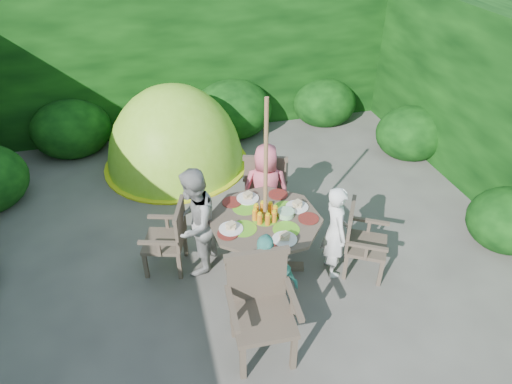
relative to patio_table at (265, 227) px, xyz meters
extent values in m
plane|color=#4C4944|center=(-0.20, 0.32, -0.64)|extent=(60.00, 60.00, 0.00)
cube|color=black|center=(-0.20, 4.32, 0.61)|extent=(9.00, 1.00, 2.50)
cylinder|color=#3F3429|center=(0.00, 0.00, -0.28)|extent=(0.13, 0.13, 0.72)
cube|color=#3F3429|center=(0.00, 0.00, -0.61)|extent=(0.94, 0.37, 0.06)
cube|color=#3F3429|center=(0.00, 0.00, -0.61)|extent=(0.37, 0.94, 0.06)
cylinder|color=#3F3429|center=(0.00, 0.00, 0.10)|extent=(1.62, 1.62, 0.04)
cylinder|color=#60BB20|center=(-0.28, -0.12, 0.12)|extent=(0.30, 0.30, 0.00)
cylinder|color=#60BB20|center=(0.16, -0.25, 0.12)|extent=(0.30, 0.30, 0.00)
cylinder|color=#60BB20|center=(-0.17, 0.25, 0.12)|extent=(0.30, 0.30, 0.00)
cylinder|color=#60BB20|center=(0.27, 0.12, 0.12)|extent=(0.30, 0.30, 0.00)
cylinder|color=#60BB20|center=(0.00, 0.00, 0.12)|extent=(0.30, 0.30, 0.00)
cylinder|color=white|center=(0.41, 0.10, 0.13)|extent=(0.26, 0.26, 0.01)
cylinder|color=white|center=(-0.10, 0.41, 0.13)|extent=(0.26, 0.26, 0.01)
cylinder|color=white|center=(-0.41, -0.10, 0.13)|extent=(0.26, 0.26, 0.01)
cylinder|color=white|center=(0.09, -0.41, 0.13)|extent=(0.26, 0.26, 0.01)
cylinder|color=red|center=(0.46, -0.14, 0.13)|extent=(0.23, 0.23, 0.01)
cylinder|color=red|center=(0.27, 0.40, 0.13)|extent=(0.23, 0.23, 0.01)
cylinder|color=red|center=(-0.30, 0.38, 0.13)|extent=(0.23, 0.23, 0.01)
cylinder|color=red|center=(-0.46, -0.16, 0.13)|extent=(0.23, 0.23, 0.01)
cylinder|color=red|center=(0.01, -0.48, 0.13)|extent=(0.23, 0.23, 0.01)
cylinder|color=green|center=(0.23, -0.01, 0.16)|extent=(0.19, 0.19, 0.06)
cylinder|color=brown|center=(0.00, 0.00, 0.46)|extent=(0.05, 0.05, 2.20)
cube|color=#3F3429|center=(1.13, -0.33, -0.25)|extent=(0.63, 0.63, 0.05)
cube|color=#3F3429|center=(1.20, -0.60, -0.45)|extent=(0.06, 0.06, 0.38)
cube|color=#3F3429|center=(1.40, -0.26, -0.45)|extent=(0.06, 0.06, 0.38)
cube|color=#3F3429|center=(0.86, -0.41, -0.45)|extent=(0.06, 0.06, 0.38)
cube|color=#3F3429|center=(1.05, -0.06, -0.45)|extent=(0.06, 0.06, 0.38)
cube|color=#3F3429|center=(0.94, -0.22, -0.01)|extent=(0.27, 0.43, 0.45)
cube|color=#3F3429|center=(1.01, -0.54, -0.07)|extent=(0.42, 0.27, 0.04)
cube|color=#3F3429|center=(1.25, -0.13, -0.07)|extent=(0.42, 0.27, 0.04)
cube|color=#3F3429|center=(-1.14, 0.33, -0.25)|extent=(0.57, 0.58, 0.05)
cube|color=#3F3429|center=(-1.27, 0.58, -0.45)|extent=(0.06, 0.06, 0.38)
cube|color=#3F3429|center=(-1.38, 0.20, -0.45)|extent=(0.06, 0.06, 0.38)
cube|color=#3F3429|center=(-0.89, 0.47, -0.45)|extent=(0.06, 0.06, 0.38)
cube|color=#3F3429|center=(-1.00, 0.09, -0.45)|extent=(0.06, 0.06, 0.38)
cube|color=#3F3429|center=(-0.93, 0.27, -0.01)|extent=(0.17, 0.46, 0.45)
cube|color=#3F3429|center=(-1.07, 0.56, -0.07)|extent=(0.45, 0.17, 0.04)
cube|color=#3F3429|center=(-1.20, 0.11, -0.07)|extent=(0.45, 0.17, 0.04)
cube|color=#3F3429|center=(0.33, 1.13, -0.20)|extent=(0.67, 0.66, 0.05)
cube|color=#3F3429|center=(0.61, 1.27, -0.42)|extent=(0.07, 0.07, 0.43)
cube|color=#3F3429|center=(0.19, 1.42, -0.42)|extent=(0.07, 0.07, 0.43)
cube|color=#3F3429|center=(0.47, 0.85, -0.42)|extent=(0.07, 0.07, 0.43)
cube|color=#3F3429|center=(0.04, 0.99, -0.42)|extent=(0.07, 0.07, 0.43)
cube|color=#3F3429|center=(0.25, 0.90, 0.08)|extent=(0.52, 0.21, 0.51)
cube|color=#3F3429|center=(0.58, 1.05, 0.01)|extent=(0.22, 0.50, 0.04)
cube|color=#3F3429|center=(0.08, 1.22, 0.01)|extent=(0.22, 0.50, 0.04)
cube|color=#3F3429|center=(-0.34, -1.13, -0.17)|extent=(0.60, 0.58, 0.06)
cube|color=#3F3429|center=(-0.59, -1.36, -0.41)|extent=(0.06, 0.06, 0.46)
cube|color=#3F3429|center=(-0.10, -1.38, -0.41)|extent=(0.06, 0.06, 0.46)
cube|color=#3F3429|center=(-0.57, -0.88, -0.41)|extent=(0.06, 0.06, 0.46)
cube|color=#3F3429|center=(-0.08, -0.90, -0.41)|extent=(0.06, 0.06, 0.46)
cube|color=#3F3429|center=(-0.33, -0.87, 0.13)|extent=(0.58, 0.07, 0.55)
cube|color=#3F3429|center=(-0.62, -1.12, 0.06)|extent=(0.08, 0.55, 0.04)
cube|color=#3F3429|center=(-0.05, -1.14, 0.06)|extent=(0.08, 0.55, 0.04)
imported|color=white|center=(0.76, -0.23, -0.05)|extent=(0.30, 0.44, 1.18)
imported|color=#999894|center=(-0.77, 0.23, 0.04)|extent=(0.75, 0.82, 1.35)
imported|color=#DC5B70|center=(0.22, 0.77, -0.02)|extent=(0.69, 0.54, 1.24)
imported|color=#4CB1A0|center=(-0.23, -0.77, -0.05)|extent=(0.75, 0.54, 1.17)
ellipsoid|color=#8DD028|center=(-0.75, 2.72, -0.64)|extent=(2.80, 2.80, 2.67)
ellipsoid|color=black|center=(-0.49, 2.02, -0.64)|extent=(0.84, 0.63, 0.92)
cylinder|color=yellow|center=(-0.75, 2.72, -0.62)|extent=(2.34, 2.34, 0.03)
camera|label=1|loc=(-1.12, -3.87, 3.26)|focal=32.00mm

